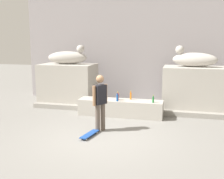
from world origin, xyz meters
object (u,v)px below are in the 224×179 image
statue_reclining_left (68,57)px  bottle_blue (117,98)px  bottle_red (118,96)px  bottle_orange (131,96)px  bottle_green (153,100)px  skateboard (90,134)px  statue_reclining_right (194,59)px  skater (100,100)px

statue_reclining_left → bottle_blue: bearing=-40.3°
bottle_red → bottle_orange: 0.46m
bottle_orange → bottle_green: bearing=-21.4°
statue_reclining_left → bottle_orange: (2.80, -1.12, -1.26)m
bottle_red → statue_reclining_left: bearing=151.7°
skateboard → bottle_orange: size_ratio=2.59×
skateboard → bottle_green: (1.55, 2.12, 0.62)m
statue_reclining_right → bottle_red: size_ratio=5.73×
bottle_red → bottle_blue: 0.23m
bottle_green → bottle_blue: bearing=-177.3°
statue_reclining_left → bottle_red: bearing=-36.7°
skateboard → bottle_orange: bottle_orange is taller
statue_reclining_right → skater: statue_reclining_right is taller
skater → skateboard: 1.02m
skater → skateboard: skater is taller
bottle_red → bottle_orange: (0.44, 0.16, 0.02)m
statue_reclining_left → skateboard: 4.54m
bottle_blue → bottle_orange: bottle_orange is taller
skater → statue_reclining_left: bearing=-110.9°
bottle_blue → bottle_orange: 0.55m
statue_reclining_right → skateboard: size_ratio=2.00×
statue_reclining_right → bottle_orange: statue_reclining_right is taller
statue_reclining_right → skateboard: 4.94m
bottle_blue → bottle_orange: size_ratio=0.96×
skateboard → bottle_orange: bearing=174.3°
skater → bottle_green: bearing=171.3°
statue_reclining_left → bottle_red: (2.36, -1.27, -1.27)m
statue_reclining_left → bottle_blue: (2.40, -1.50, -1.26)m
bottle_red → bottle_blue: (0.04, -0.22, 0.01)m
statue_reclining_right → bottle_blue: statue_reclining_right is taller
statue_reclining_left → bottle_orange: bearing=-30.1°
skateboard → bottle_red: (0.29, 2.29, 0.63)m
bottle_blue → skateboard: bearing=-99.0°
skateboard → bottle_red: bottle_red is taller
bottle_red → bottle_blue: bearing=-80.7°
bottle_orange → skateboard: bearing=-106.6°
statue_reclining_left → bottle_red: 2.97m
skater → bottle_green: (1.39, 1.58, -0.24)m
bottle_green → bottle_orange: size_ratio=0.81×
bottle_green → bottle_blue: 1.22m
skateboard → bottle_green: bearing=154.7°
statue_reclining_right → bottle_red: statue_reclining_right is taller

